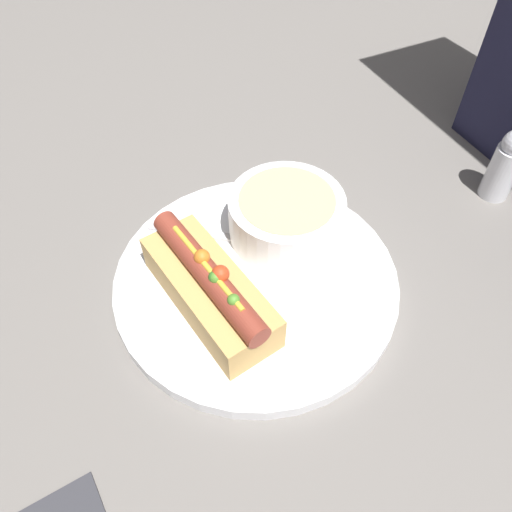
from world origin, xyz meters
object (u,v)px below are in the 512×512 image
(spoon, at_px, (270,243))
(salt_shaker, at_px, (506,165))
(hot_dog, at_px, (209,288))
(soup_bowl, at_px, (286,215))

(spoon, height_order, salt_shaker, salt_shaker)
(hot_dog, xyz_separation_m, spoon, (-0.04, 0.08, -0.02))
(soup_bowl, xyz_separation_m, spoon, (0.01, -0.02, -0.02))
(soup_bowl, bearing_deg, salt_shaker, 81.45)
(soup_bowl, bearing_deg, spoon, -69.77)
(spoon, bearing_deg, soup_bowl, 56.85)
(hot_dog, bearing_deg, salt_shaker, 82.18)
(soup_bowl, bearing_deg, hot_dog, -64.52)
(hot_dog, relative_size, salt_shaker, 1.83)
(salt_shaker, bearing_deg, soup_bowl, -98.55)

